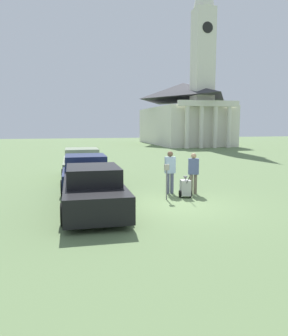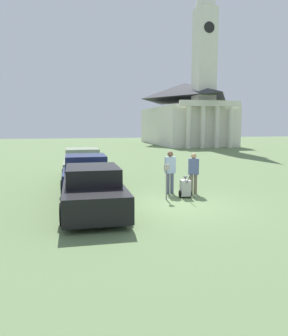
{
  "view_description": "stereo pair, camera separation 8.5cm",
  "coord_description": "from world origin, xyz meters",
  "px_view_note": "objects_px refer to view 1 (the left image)",
  "views": [
    {
      "loc": [
        -3.69,
        -10.73,
        2.81
      ],
      "look_at": [
        -0.61,
        1.85,
        1.1
      ],
      "focal_mm": 35.0,
      "sensor_mm": 36.0,
      "label": 1
    },
    {
      "loc": [
        -3.6,
        -10.75,
        2.81
      ],
      "look_at": [
        -0.61,
        1.85,
        1.1
      ],
      "focal_mm": 35.0,
      "sensor_mm": 36.0,
      "label": 2
    }
  ],
  "objects_px": {
    "parked_car_black": "(93,190)",
    "church": "(184,109)",
    "parked_car_navy": "(86,173)",
    "person_supervisor": "(193,171)",
    "equipment_cart": "(185,188)",
    "parked_car_sage": "(82,165)",
    "person_worker": "(170,169)",
    "parking_meter": "(167,175)"
  },
  "relations": [
    {
      "from": "parked_car_sage",
      "to": "parking_meter",
      "type": "xyz_separation_m",
      "value": [
        2.83,
        -5.8,
        0.2
      ]
    },
    {
      "from": "parking_meter",
      "to": "person_supervisor",
      "type": "distance_m",
      "value": 1.56
    },
    {
      "from": "person_worker",
      "to": "parked_car_sage",
      "type": "bearing_deg",
      "value": -48.64
    },
    {
      "from": "parked_car_sage",
      "to": "church",
      "type": "relative_size",
      "value": 0.2
    },
    {
      "from": "parked_car_sage",
      "to": "person_worker",
      "type": "height_order",
      "value": "person_worker"
    },
    {
      "from": "parking_meter",
      "to": "church",
      "type": "relative_size",
      "value": 0.06
    },
    {
      "from": "parked_car_black",
      "to": "person_worker",
      "type": "distance_m",
      "value": 3.82
    },
    {
      "from": "parked_car_black",
      "to": "church",
      "type": "relative_size",
      "value": 0.22
    },
    {
      "from": "parked_car_black",
      "to": "church",
      "type": "distance_m",
      "value": 38.47
    },
    {
      "from": "parked_car_black",
      "to": "parked_car_sage",
      "type": "xyz_separation_m",
      "value": [
        0.0,
        6.66,
        0.05
      ]
    },
    {
      "from": "parking_meter",
      "to": "equipment_cart",
      "type": "bearing_deg",
      "value": 12.92
    },
    {
      "from": "parking_meter",
      "to": "person_worker",
      "type": "distance_m",
      "value": 1.14
    },
    {
      "from": "equipment_cart",
      "to": "church",
      "type": "distance_m",
      "value": 36.14
    },
    {
      "from": "parked_car_black",
      "to": "person_supervisor",
      "type": "distance_m",
      "value": 4.51
    },
    {
      "from": "parked_car_sage",
      "to": "person_supervisor",
      "type": "height_order",
      "value": "person_supervisor"
    },
    {
      "from": "parking_meter",
      "to": "church",
      "type": "xyz_separation_m",
      "value": [
        13.38,
        33.74,
        4.21
      ]
    },
    {
      "from": "parked_car_black",
      "to": "equipment_cart",
      "type": "relative_size",
      "value": 5.19
    },
    {
      "from": "person_supervisor",
      "to": "parking_meter",
      "type": "bearing_deg",
      "value": 47.0
    },
    {
      "from": "parked_car_navy",
      "to": "equipment_cart",
      "type": "distance_m",
      "value": 4.54
    },
    {
      "from": "person_supervisor",
      "to": "equipment_cart",
      "type": "height_order",
      "value": "person_supervisor"
    },
    {
      "from": "church",
      "to": "parked_car_sage",
      "type": "bearing_deg",
      "value": -120.12
    },
    {
      "from": "parked_car_black",
      "to": "parked_car_navy",
      "type": "distance_m",
      "value": 3.73
    },
    {
      "from": "person_worker",
      "to": "church",
      "type": "relative_size",
      "value": 0.07
    },
    {
      "from": "parked_car_black",
      "to": "parking_meter",
      "type": "bearing_deg",
      "value": 18.04
    },
    {
      "from": "parking_meter",
      "to": "church",
      "type": "distance_m",
      "value": 36.54
    },
    {
      "from": "parked_car_navy",
      "to": "person_worker",
      "type": "height_order",
      "value": "person_worker"
    },
    {
      "from": "person_worker",
      "to": "equipment_cart",
      "type": "xyz_separation_m",
      "value": [
        0.35,
        -0.85,
        -0.61
      ]
    },
    {
      "from": "equipment_cart",
      "to": "church",
      "type": "relative_size",
      "value": 0.04
    },
    {
      "from": "parked_car_navy",
      "to": "person_supervisor",
      "type": "distance_m",
      "value": 4.72
    },
    {
      "from": "person_supervisor",
      "to": "church",
      "type": "xyz_separation_m",
      "value": [
        12.01,
        33.0,
        4.2
      ]
    },
    {
      "from": "person_supervisor",
      "to": "church",
      "type": "height_order",
      "value": "church"
    },
    {
      "from": "parking_meter",
      "to": "person_worker",
      "type": "relative_size",
      "value": 0.77
    },
    {
      "from": "person_worker",
      "to": "equipment_cart",
      "type": "bearing_deg",
      "value": 118.97
    },
    {
      "from": "parked_car_black",
      "to": "parking_meter",
      "type": "xyz_separation_m",
      "value": [
        2.83,
        0.86,
        0.26
      ]
    },
    {
      "from": "parked_car_navy",
      "to": "parking_meter",
      "type": "bearing_deg",
      "value": -44.28
    },
    {
      "from": "parked_car_black",
      "to": "church",
      "type": "xyz_separation_m",
      "value": [
        16.21,
        34.6,
        4.47
      ]
    },
    {
      "from": "person_worker",
      "to": "person_supervisor",
      "type": "relative_size",
      "value": 1.04
    },
    {
      "from": "parked_car_sage",
      "to": "person_worker",
      "type": "distance_m",
      "value": 5.8
    },
    {
      "from": "parked_car_black",
      "to": "parked_car_sage",
      "type": "bearing_deg",
      "value": 91.1
    },
    {
      "from": "person_worker",
      "to": "parked_car_navy",
      "type": "bearing_deg",
      "value": -22.31
    },
    {
      "from": "equipment_cart",
      "to": "parking_meter",
      "type": "bearing_deg",
      "value": -159.21
    },
    {
      "from": "person_worker",
      "to": "church",
      "type": "bearing_deg",
      "value": -104.92
    }
  ]
}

